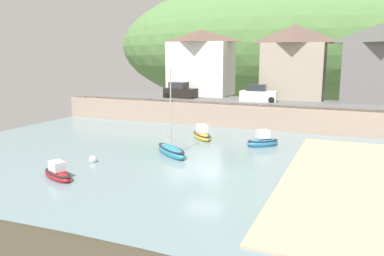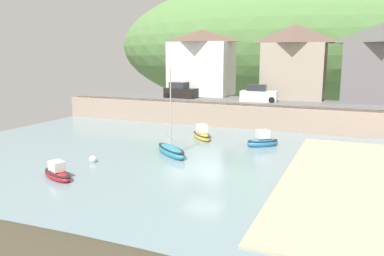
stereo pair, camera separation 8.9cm
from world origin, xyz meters
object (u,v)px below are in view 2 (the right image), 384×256
Objects in this scene: fishing_boat_green at (202,135)px; parked_car_by_wall at (258,94)px; mooring_buoy at (93,160)px; sailboat_tall_mast at (171,151)px; sailboat_white_hull at (263,142)px; waterfront_building_left at (202,62)px; parked_car_near_slipway at (180,91)px; waterfront_building_right at (379,63)px; waterfront_building_centre at (294,61)px; sailboat_far_left at (57,174)px.

fishing_boat_green is 11.54m from parked_car_by_wall.
mooring_buoy is (-4.27, -10.62, -0.17)m from fishing_boat_green.
sailboat_white_hull is (5.84, 5.75, 0.06)m from sailboat_tall_mast.
waterfront_building_left is 2.02× the size of parked_car_by_wall.
sailboat_white_hull is 0.70× the size of parked_car_near_slipway.
parked_car_by_wall is (-3.25, 11.71, 2.82)m from sailboat_white_hull.
waterfront_building_right is at bearing 15.89° from parked_car_by_wall.
waterfront_building_centre is 15.26× the size of mooring_buoy.
mooring_buoy is (-4.32, -4.03, -0.15)m from sailboat_tall_mast.
waterfront_building_centre is at bearing 119.97° from fishing_boat_green.
waterfront_building_left reaches higher than parked_car_by_wall.
sailboat_white_hull reaches higher than sailboat_far_left.
sailboat_far_left is 1.04× the size of sailboat_white_hull.
sailboat_white_hull is 17.76m from parked_car_near_slipway.
sailboat_tall_mast is 5.91m from mooring_buoy.
mooring_buoy is (2.89, -21.49, -3.03)m from parked_car_near_slipway.
parked_car_by_wall is (6.59, 25.47, 2.90)m from sailboat_far_left.
parked_car_near_slipway and parked_car_by_wall have the same top height.
fishing_boat_green is at bearing 130.69° from sailboat_tall_mast.
waterfront_building_left reaches higher than mooring_buoy.
sailboat_tall_mast reaches higher than sailboat_far_left.
mooring_buoy is (-19.24, -25.99, -6.62)m from waterfront_building_right.
fishing_boat_green is (3.95, 14.60, 0.05)m from sailboat_far_left.
sailboat_far_left is 0.73× the size of parked_car_near_slipway.
waterfront_building_right is at bearing 18.29° from parked_car_near_slipway.
sailboat_white_hull is at bearing 43.91° from mooring_buoy.
sailboat_far_left is (-18.92, -29.97, -6.49)m from waterfront_building_right.
fishing_boat_green is 6.59m from sailboat_tall_mast.
waterfront_building_left reaches higher than sailboat_white_hull.
waterfront_building_right is 33.01m from mooring_buoy.
fishing_boat_green is 0.82× the size of parked_car_near_slipway.
sailboat_far_left is 0.46× the size of sailboat_tall_mast.
parked_car_near_slipway is at bearing 152.73° from sailboat_tall_mast.
sailboat_white_hull reaches higher than fishing_boat_green.
parked_car_near_slipway is 7.40× the size of mooring_buoy.
waterfront_building_left is 30.73m from sailboat_far_left.
fishing_boat_green is 13.33m from parked_car_near_slipway.
sailboat_far_left is 26.47m from parked_car_by_wall.
fishing_boat_green is at bearing 98.47° from sailboat_far_left.
waterfront_building_centre reaches higher than mooring_buoy.
sailboat_far_left is 0.89× the size of fishing_boat_green.
waterfront_building_left is 17.73m from fishing_boat_green.
fishing_boat_green is at bearing 68.09° from mooring_buoy.
parked_car_near_slipway is at bearing 97.67° from mooring_buoy.
sailboat_tall_mast is 17.88m from parked_car_by_wall.
mooring_buoy is at bearing -126.51° from waterfront_building_right.
sailboat_tall_mast is 11.86× the size of mooring_buoy.
sailboat_tall_mast is (-14.92, -21.96, -6.48)m from waterfront_building_right.
sailboat_far_left is 8.95m from sailboat_tall_mast.
parked_car_by_wall is at bearing 127.00° from fishing_boat_green.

